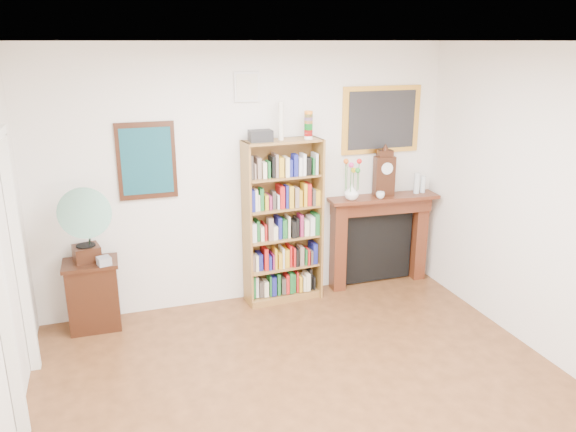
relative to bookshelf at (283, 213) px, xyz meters
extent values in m
cube|color=white|center=(-0.34, -2.33, 1.79)|extent=(4.50, 5.00, 0.01)
cube|color=white|center=(-0.34, 0.17, 0.39)|extent=(4.50, 0.01, 2.80)
cube|color=white|center=(-2.54, -1.60, 0.04)|extent=(0.08, 0.08, 2.10)
cube|color=white|center=(-2.54, -0.66, 0.04)|extent=(0.08, 0.08, 2.10)
cube|color=black|center=(-1.39, 0.15, 0.64)|extent=(0.58, 0.03, 0.78)
cube|color=#114451|center=(-1.39, 0.13, 0.64)|extent=(0.50, 0.01, 0.67)
cube|color=white|center=(-0.34, 0.15, 1.34)|extent=(0.26, 0.03, 0.30)
cube|color=silver|center=(-0.34, 0.13, 1.34)|extent=(0.22, 0.01, 0.26)
cube|color=gold|center=(1.21, 0.15, 0.94)|extent=(0.95, 0.03, 0.75)
cube|color=#262628|center=(1.21, 0.13, 0.94)|extent=(0.82, 0.01, 0.65)
cube|color=brown|center=(-0.40, 0.00, -0.11)|extent=(0.05, 0.29, 1.81)
cube|color=brown|center=(0.40, 0.00, -0.11)|extent=(0.05, 0.29, 1.81)
cube|color=brown|center=(0.00, 0.00, 0.79)|extent=(0.85, 0.35, 0.02)
cube|color=brown|center=(0.00, 0.00, -0.97)|extent=(0.85, 0.35, 0.08)
cube|color=brown|center=(0.00, 0.14, -0.11)|extent=(0.83, 0.07, 1.81)
cube|color=brown|center=(0.00, 0.00, -0.62)|extent=(0.80, 0.33, 0.02)
cube|color=brown|center=(0.00, 0.00, -0.28)|extent=(0.80, 0.33, 0.02)
cube|color=brown|center=(0.00, 0.00, 0.07)|extent=(0.80, 0.33, 0.02)
cube|color=brown|center=(0.00, 0.00, 0.41)|extent=(0.80, 0.33, 0.02)
cube|color=black|center=(-2.02, -0.04, -0.65)|extent=(0.53, 0.39, 0.72)
cube|color=#492211|center=(0.69, 0.05, -0.48)|extent=(0.16, 0.20, 1.06)
cube|color=#492211|center=(1.74, 0.05, -0.48)|extent=(0.16, 0.20, 1.06)
cube|color=#492211|center=(1.22, 0.05, -0.04)|extent=(1.21, 0.27, 0.17)
cube|color=#492211|center=(1.22, 0.02, 0.06)|extent=(1.31, 0.39, 0.04)
cube|color=black|center=(1.22, 0.11, -0.57)|extent=(0.87, 0.09, 0.85)
cube|color=black|center=(-2.04, 0.02, -0.22)|extent=(0.29, 0.29, 0.15)
cylinder|color=black|center=(-2.04, 0.02, -0.14)|extent=(0.22, 0.22, 0.01)
cone|color=#304538|center=(-2.04, -0.13, 0.19)|extent=(0.60, 0.69, 0.63)
cube|color=#AAAAB6|center=(-1.88, -0.17, -0.25)|extent=(0.15, 0.15, 0.08)
cube|color=black|center=(1.22, 0.04, 0.31)|extent=(0.24, 0.15, 0.46)
cylinder|color=white|center=(1.22, -0.03, 0.42)|extent=(0.14, 0.03, 0.13)
cube|color=black|center=(1.22, 0.04, 0.57)|extent=(0.18, 0.12, 0.08)
imported|color=white|center=(0.81, -0.01, 0.17)|extent=(0.20, 0.20, 0.17)
imported|color=white|center=(1.14, -0.06, 0.12)|extent=(0.13, 0.13, 0.08)
cylinder|color=silver|center=(1.65, 0.01, 0.20)|extent=(0.07, 0.07, 0.24)
cylinder|color=silver|center=(1.73, 0.01, 0.18)|extent=(0.06, 0.06, 0.20)
camera|label=1|loc=(-1.78, -5.54, 1.79)|focal=35.00mm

